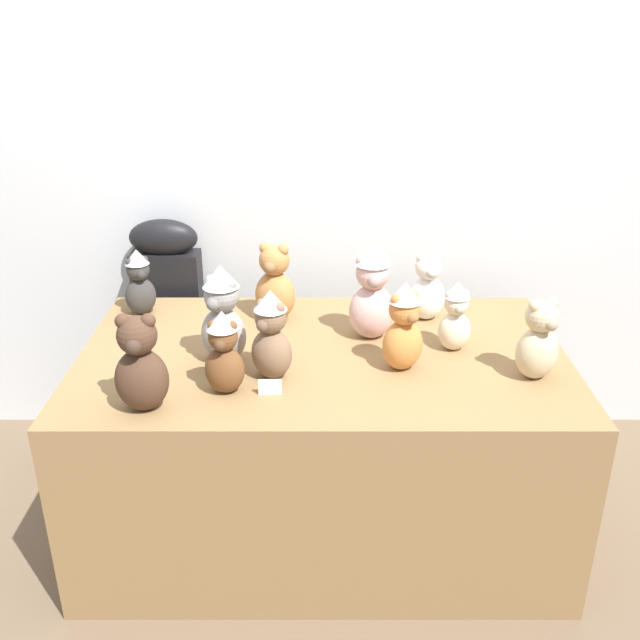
% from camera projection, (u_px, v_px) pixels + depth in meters
% --- Properties ---
extents(ground_plane, '(10.00, 10.00, 0.00)m').
position_uv_depth(ground_plane, '(320.00, 566.00, 2.49)').
color(ground_plane, brown).
extents(wall_back, '(7.00, 0.08, 2.60)m').
position_uv_depth(wall_back, '(319.00, 136.00, 2.86)').
color(wall_back, silver).
rests_on(wall_back, ground_plane).
extents(display_table, '(1.64, 0.97, 0.71)m').
position_uv_depth(display_table, '(320.00, 440.00, 2.57)').
color(display_table, olive).
rests_on(display_table, ground_plane).
extents(instrument_case, '(0.28, 0.13, 0.99)m').
position_uv_depth(instrument_case, '(169.00, 330.00, 3.07)').
color(instrument_case, black).
rests_on(instrument_case, ground_plane).
extents(teddy_bear_blush, '(0.17, 0.14, 0.35)m').
position_uv_depth(teddy_bear_blush, '(369.00, 292.00, 2.47)').
color(teddy_bear_blush, beige).
rests_on(teddy_bear_blush, display_table).
extents(teddy_bear_cream, '(0.12, 0.11, 0.25)m').
position_uv_depth(teddy_bear_cream, '(453.00, 317.00, 2.40)').
color(teddy_bear_cream, beige).
rests_on(teddy_bear_cream, display_table).
extents(teddy_bear_sand, '(0.17, 0.16, 0.27)m').
position_uv_depth(teddy_bear_sand, '(536.00, 341.00, 2.22)').
color(teddy_bear_sand, '#CCB78E').
rests_on(teddy_bear_sand, display_table).
extents(teddy_bear_ash, '(0.19, 0.18, 0.34)m').
position_uv_depth(teddy_bear_ash, '(220.00, 316.00, 2.30)').
color(teddy_bear_ash, gray).
rests_on(teddy_bear_ash, display_table).
extents(teddy_bear_cocoa, '(0.16, 0.14, 0.30)m').
position_uv_depth(teddy_bear_cocoa, '(138.00, 366.00, 2.04)').
color(teddy_bear_cocoa, '#4C3323').
rests_on(teddy_bear_cocoa, display_table).
extents(teddy_bear_ginger, '(0.17, 0.17, 0.30)m').
position_uv_depth(teddy_bear_ginger, '(401.00, 327.00, 2.26)').
color(teddy_bear_ginger, '#D17F3D').
rests_on(teddy_bear_ginger, display_table).
extents(teddy_bear_mocha, '(0.17, 0.16, 0.30)m').
position_uv_depth(teddy_bear_mocha, '(268.00, 336.00, 2.21)').
color(teddy_bear_mocha, '#7F6047').
rests_on(teddy_bear_mocha, display_table).
extents(teddy_bear_caramel, '(0.18, 0.17, 0.30)m').
position_uv_depth(teddy_bear_caramel, '(272.00, 285.00, 2.63)').
color(teddy_bear_caramel, '#B27A42').
rests_on(teddy_bear_caramel, display_table).
extents(teddy_bear_snow, '(0.15, 0.13, 0.26)m').
position_uv_depth(teddy_bear_snow, '(425.00, 288.00, 2.64)').
color(teddy_bear_snow, white).
rests_on(teddy_bear_snow, display_table).
extents(teddy_bear_chestnut, '(0.13, 0.11, 0.27)m').
position_uv_depth(teddy_bear_chestnut, '(221.00, 353.00, 2.13)').
color(teddy_bear_chestnut, brown).
rests_on(teddy_bear_chestnut, display_table).
extents(teddy_bear_charcoal, '(0.15, 0.14, 0.25)m').
position_uv_depth(teddy_bear_charcoal, '(136.00, 283.00, 2.68)').
color(teddy_bear_charcoal, '#383533').
rests_on(teddy_bear_charcoal, display_table).
extents(name_card_front_left, '(0.07, 0.01, 0.05)m').
position_uv_depth(name_card_front_left, '(267.00, 387.00, 2.16)').
color(name_card_front_left, white).
rests_on(name_card_front_left, display_table).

